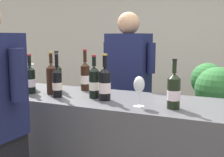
% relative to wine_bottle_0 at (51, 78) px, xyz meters
% --- Properties ---
extents(wall_back, '(8.00, 0.10, 2.80)m').
position_rel_wine_bottle_0_xyz_m(wall_back, '(0.59, 2.66, 0.25)').
color(wall_back, beige).
rests_on(wall_back, ground_plane).
extents(wine_bottle_0, '(0.08, 0.08, 0.34)m').
position_rel_wine_bottle_0_xyz_m(wine_bottle_0, '(0.00, 0.00, 0.00)').
color(wine_bottle_0, black).
rests_on(wine_bottle_0, counter).
extents(wine_bottle_1, '(0.07, 0.07, 0.34)m').
position_rel_wine_bottle_0_xyz_m(wine_bottle_1, '(0.11, -0.07, -0.01)').
color(wine_bottle_1, black).
rests_on(wine_bottle_1, counter).
extents(wine_bottle_2, '(0.08, 0.08, 0.35)m').
position_rel_wine_bottle_0_xyz_m(wine_bottle_2, '(0.17, 0.25, -0.01)').
color(wine_bottle_2, black).
rests_on(wine_bottle_2, counter).
extents(wine_bottle_3, '(0.09, 0.09, 0.32)m').
position_rel_wine_bottle_0_xyz_m(wine_bottle_3, '(-0.18, -0.04, -0.02)').
color(wine_bottle_3, black).
rests_on(wine_bottle_3, counter).
extents(wine_bottle_4, '(0.08, 0.08, 0.32)m').
position_rel_wine_bottle_0_xyz_m(wine_bottle_4, '(0.38, 0.01, -0.01)').
color(wine_bottle_4, black).
rests_on(wine_bottle_4, counter).
extents(wine_bottle_5, '(0.08, 0.08, 0.32)m').
position_rel_wine_bottle_0_xyz_m(wine_bottle_5, '(0.99, -0.06, -0.02)').
color(wine_bottle_5, black).
rests_on(wine_bottle_5, counter).
extents(wine_bottle_6, '(0.08, 0.08, 0.34)m').
position_rel_wine_bottle_0_xyz_m(wine_bottle_6, '(-0.05, 0.14, -0.01)').
color(wine_bottle_6, black).
rests_on(wine_bottle_6, counter).
extents(wine_bottle_9, '(0.08, 0.08, 0.34)m').
position_rel_wine_bottle_0_xyz_m(wine_bottle_9, '(0.48, -0.02, -0.01)').
color(wine_bottle_9, black).
rests_on(wine_bottle_9, counter).
extents(wine_glass, '(0.07, 0.07, 0.20)m').
position_rel_wine_bottle_0_xyz_m(wine_glass, '(0.77, -0.11, 0.01)').
color(wine_glass, silver).
rests_on(wine_glass, counter).
extents(ice_bucket, '(0.19, 0.19, 0.22)m').
position_rel_wine_bottle_0_xyz_m(ice_bucket, '(-0.37, 0.09, -0.02)').
color(ice_bucket, silver).
rests_on(ice_bucket, counter).
extents(person_server, '(0.57, 0.30, 1.71)m').
position_rel_wine_bottle_0_xyz_m(person_server, '(0.37, 0.77, -0.31)').
color(person_server, black).
rests_on(person_server, ground_plane).
extents(potted_shrub, '(0.60, 0.58, 1.22)m').
position_rel_wine_bottle_0_xyz_m(potted_shrub, '(1.08, 0.99, -0.44)').
color(potted_shrub, brown).
rests_on(potted_shrub, ground_plane).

